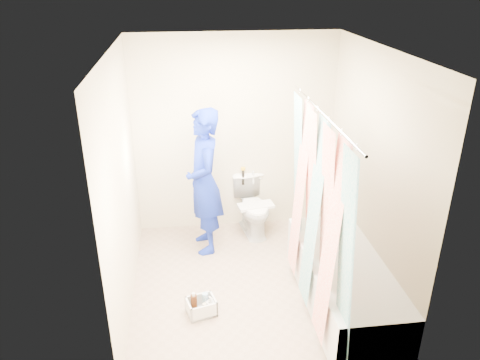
{
  "coord_description": "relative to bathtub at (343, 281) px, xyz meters",
  "views": [
    {
      "loc": [
        -0.61,
        -3.97,
        3.03
      ],
      "look_at": [
        -0.05,
        0.45,
        1.0
      ],
      "focal_mm": 35.0,
      "sensor_mm": 36.0,
      "label": 1
    }
  ],
  "objects": [
    {
      "name": "wall_back",
      "position": [
        -0.85,
        1.73,
        0.93
      ],
      "size": [
        2.4,
        0.02,
        2.4
      ],
      "primitive_type": "cube",
      "color": "beige",
      "rests_on": "ground"
    },
    {
      "name": "bathtub",
      "position": [
        0.0,
        0.0,
        0.0
      ],
      "size": [
        0.7,
        1.75,
        0.5
      ],
      "color": "silver",
      "rests_on": "ground"
    },
    {
      "name": "floor",
      "position": [
        -0.85,
        0.43,
        -0.27
      ],
      "size": [
        2.6,
        2.6,
        0.0
      ],
      "primitive_type": "plane",
      "color": "gray",
      "rests_on": "ground"
    },
    {
      "name": "ceiling",
      "position": [
        -0.85,
        0.43,
        2.13
      ],
      "size": [
        2.4,
        2.6,
        0.02
      ],
      "primitive_type": "cube",
      "color": "silver",
      "rests_on": "wall_back"
    },
    {
      "name": "toilet",
      "position": [
        -0.65,
        1.51,
        0.08
      ],
      "size": [
        0.49,
        0.74,
        0.7
      ],
      "primitive_type": "imported",
      "rotation": [
        0.0,
        0.0,
        0.15
      ],
      "color": "silver",
      "rests_on": "ground"
    },
    {
      "name": "curtain_rod",
      "position": [
        -0.33,
        0.0,
        1.68
      ],
      "size": [
        0.02,
        1.9,
        0.02
      ],
      "primitive_type": "cylinder",
      "rotation": [
        1.57,
        0.0,
        0.0
      ],
      "color": "silver",
      "rests_on": "wall_back"
    },
    {
      "name": "shower_curtain",
      "position": [
        -0.33,
        0.0,
        0.75
      ],
      "size": [
        0.06,
        1.75,
        1.8
      ],
      "primitive_type": "cube",
      "color": "white",
      "rests_on": "curtain_rod"
    },
    {
      "name": "wall_right",
      "position": [
        0.35,
        0.43,
        0.93
      ],
      "size": [
        0.02,
        2.6,
        2.4
      ],
      "primitive_type": "cube",
      "color": "beige",
      "rests_on": "ground"
    },
    {
      "name": "tank_internals",
      "position": [
        -0.72,
        1.68,
        0.42
      ],
      "size": [
        0.17,
        0.06,
        0.23
      ],
      "color": "black",
      "rests_on": "toilet"
    },
    {
      "name": "wall_left",
      "position": [
        -2.05,
        0.43,
        0.93
      ],
      "size": [
        0.02,
        2.6,
        2.4
      ],
      "primitive_type": "cube",
      "color": "beige",
      "rests_on": "ground"
    },
    {
      "name": "plumber",
      "position": [
        -1.26,
        1.21,
        0.58
      ],
      "size": [
        0.48,
        0.66,
        1.69
      ],
      "primitive_type": "imported",
      "rotation": [
        0.0,
        0.0,
        -1.44
      ],
      "color": "#0F379A",
      "rests_on": "ground"
    },
    {
      "name": "tank_lid",
      "position": [
        -0.64,
        1.39,
        0.14
      ],
      "size": [
        0.45,
        0.25,
        0.03
      ],
      "primitive_type": "cube",
      "rotation": [
        0.0,
        0.0,
        0.15
      ],
      "color": "white",
      "rests_on": "toilet"
    },
    {
      "name": "wall_front",
      "position": [
        -0.85,
        -0.88,
        0.93
      ],
      "size": [
        2.4,
        0.02,
        2.4
      ],
      "primitive_type": "cube",
      "color": "beige",
      "rests_on": "ground"
    },
    {
      "name": "cleaning_caddy",
      "position": [
        -1.37,
        0.03,
        -0.19
      ],
      "size": [
        0.31,
        0.27,
        0.2
      ],
      "rotation": [
        0.0,
        0.0,
        0.26
      ],
      "color": "silver",
      "rests_on": "ground"
    }
  ]
}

